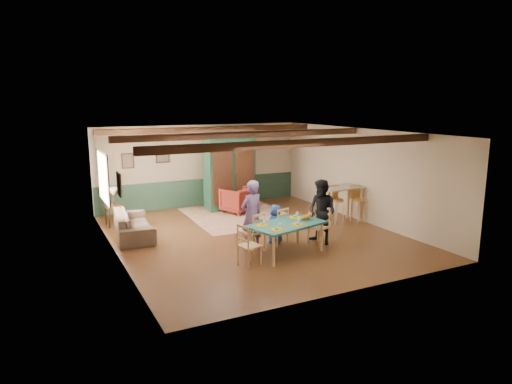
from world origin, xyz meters
name	(u,v)px	position (x,y,z in m)	size (l,w,h in m)	color
floor	(254,235)	(0.00, 0.00, 0.00)	(8.00, 8.00, 0.00)	#4D2A15
wall_back	(201,166)	(0.00, 4.00, 1.35)	(7.00, 0.02, 2.70)	beige
wall_left	(114,198)	(-3.50, 0.00, 1.35)	(0.02, 8.00, 2.70)	beige
wall_right	(362,175)	(3.50, 0.00, 1.35)	(0.02, 8.00, 2.70)	beige
ceiling	(254,132)	(0.00, 0.00, 2.70)	(7.00, 8.00, 0.02)	silver
wainscot_back	(202,192)	(0.00, 3.98, 0.45)	(6.95, 0.03, 0.90)	#213D2D
ceiling_beam_front	(303,143)	(0.00, -2.30, 2.61)	(6.95, 0.16, 0.16)	black
ceiling_beam_mid	(247,135)	(0.00, 0.40, 2.61)	(6.95, 0.16, 0.16)	black
ceiling_beam_back	(211,129)	(0.00, 3.00, 2.61)	(6.95, 0.16, 0.16)	black
window_left	(103,177)	(-3.47, 1.70, 1.55)	(0.06, 1.60, 1.30)	white
picture_left_wall	(119,184)	(-3.47, -0.60, 1.75)	(0.04, 0.42, 0.52)	#786B57
picture_back_a	(163,154)	(-1.30, 3.97, 1.80)	(0.45, 0.04, 0.55)	#786B57
picture_back_b	(128,161)	(-2.40, 3.97, 1.65)	(0.38, 0.04, 0.48)	#786B57
dining_table	(286,239)	(0.00, -1.65, 0.36)	(1.75, 0.97, 0.73)	#216960
dining_chair_far_left	(254,232)	(-0.55, -1.08, 0.46)	(0.41, 0.43, 0.92)	tan
dining_chair_far_right	(278,226)	(0.20, -0.88, 0.46)	(0.41, 0.43, 0.92)	tan
dining_chair_end_left	(250,245)	(-1.07, -1.94, 0.46)	(0.41, 0.43, 0.92)	tan
dining_chair_end_right	(319,226)	(1.08, -1.37, 0.46)	(0.41, 0.43, 0.92)	tan
person_man	(252,215)	(-0.57, -1.00, 0.84)	(0.61, 0.40, 1.67)	#6D4F87
person_woman	(322,212)	(1.18, -1.35, 0.80)	(0.78, 0.61, 1.60)	black
person_child	(275,224)	(0.18, -0.80, 0.49)	(0.48, 0.31, 0.97)	navy
cat	(306,217)	(0.55, -1.61, 0.81)	(0.35, 0.14, 0.17)	orange
place_setting_near_left	(277,228)	(-0.45, -2.02, 0.78)	(0.39, 0.29, 0.11)	yellow
place_setting_near_center	(297,223)	(0.16, -1.86, 0.78)	(0.39, 0.29, 0.11)	yellow
place_setting_far_left	(262,223)	(-0.57, -1.55, 0.78)	(0.39, 0.29, 0.11)	yellow
place_setting_far_right	(295,215)	(0.46, -1.28, 0.78)	(0.39, 0.29, 0.11)	yellow
area_rug	(239,216)	(0.50, 2.06, 0.01)	(2.93, 3.48, 0.01)	beige
armoire	(229,171)	(0.64, 3.10, 1.24)	(1.75, 0.70, 2.48)	#143424
armchair	(238,200)	(0.66, 2.49, 0.40)	(0.86, 0.88, 0.80)	#4E100F
sofa	(134,224)	(-2.84, 1.35, 0.32)	(2.20, 0.86, 0.64)	#43352A
end_table	(114,216)	(-3.11, 2.62, 0.29)	(0.46, 0.46, 0.57)	black
table_lamp	(113,197)	(-3.11, 2.62, 0.83)	(0.29, 0.29, 0.52)	tan
counter_table	(340,204)	(2.82, 0.10, 0.53)	(1.26, 0.74, 1.05)	beige
bar_stool_left	(337,205)	(2.67, 0.06, 0.54)	(0.39, 0.42, 1.09)	tan
bar_stool_right	(358,204)	(3.26, -0.18, 0.54)	(0.38, 0.42, 1.08)	tan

